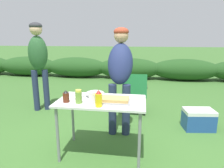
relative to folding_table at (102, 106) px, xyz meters
name	(u,v)px	position (x,y,z in m)	size (l,w,h in m)	color
ground_plane	(102,153)	(0.00, 0.00, -0.66)	(60.00, 60.00, 0.00)	#3D6B2D
shrub_hedge	(129,68)	(0.00, 4.98, -0.28)	(14.40, 0.90, 0.76)	#234C1E
folding_table	(102,106)	(0.00, 0.00, 0.00)	(1.10, 0.64, 0.74)	silver
food_tray	(115,100)	(0.18, -0.05, 0.10)	(0.37, 0.24, 0.06)	#9E9EA3
plate_stack	(74,96)	(-0.39, 0.08, 0.09)	(0.25, 0.25, 0.02)	white
mixing_bowl	(95,94)	(-0.12, 0.15, 0.12)	(0.26, 0.26, 0.08)	silver
paper_cup_stack	(92,98)	(-0.09, -0.14, 0.15)	(0.08, 0.08, 0.14)	white
relish_jar	(79,97)	(-0.25, -0.15, 0.16)	(0.08, 0.08, 0.16)	olive
bbq_sauce_bottle	(66,97)	(-0.41, -0.14, 0.15)	(0.08, 0.08, 0.15)	#562314
mustard_bottle	(99,99)	(0.02, -0.24, 0.17)	(0.08, 0.08, 0.20)	yellow
standing_person_in_gray_fleece	(120,69)	(0.16, 0.69, 0.37)	(0.40, 0.52, 1.66)	#232D4C
standing_person_with_beanie	(38,57)	(-1.59, 1.41, 0.46)	(0.45, 0.40, 1.79)	#232D4C
camp_chair_green_behind_table	(135,91)	(0.36, 1.49, -0.20)	(0.49, 0.59, 0.83)	#19602D
cooler_box	(198,119)	(1.45, 0.95, -0.49)	(0.52, 0.38, 0.34)	#234C93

